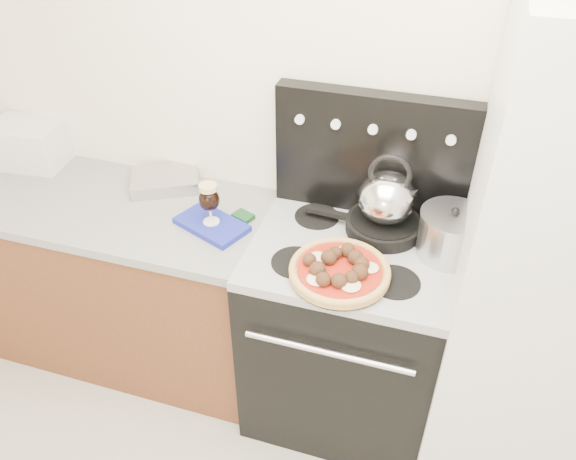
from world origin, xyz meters
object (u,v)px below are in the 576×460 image
at_px(toaster_oven, 30,144).
at_px(pizza, 340,269).
at_px(tea_kettle, 387,194).
at_px(fridge, 554,283).
at_px(skillet, 383,226).
at_px(beer_glass, 210,204).
at_px(stove_body, 345,335).
at_px(stock_pot, 450,235).
at_px(oven_mitt, 212,225).
at_px(base_cabinet, 120,281).
at_px(pizza_pan, 339,276).

distance_m(toaster_oven, pizza, 1.62).
distance_m(toaster_oven, tea_kettle, 1.67).
xyz_separation_m(fridge, skillet, (-0.61, 0.16, -0.00)).
bearing_deg(fridge, beer_glass, 179.53).
bearing_deg(skillet, stove_body, -123.85).
xyz_separation_m(tea_kettle, stock_pot, (0.25, -0.07, -0.09)).
bearing_deg(oven_mitt, toaster_oven, 167.23).
distance_m(base_cabinet, pizza_pan, 1.22).
height_order(stove_body, stock_pot, stock_pot).
xyz_separation_m(pizza_pan, stock_pot, (0.35, 0.25, 0.08)).
relative_size(fridge, beer_glass, 10.65).
bearing_deg(stock_pot, pizza, -144.99).
bearing_deg(skillet, base_cabinet, -174.73).
bearing_deg(toaster_oven, pizza_pan, -19.91).
height_order(base_cabinet, stove_body, stove_body).
distance_m(stove_body, pizza_pan, 0.52).
xyz_separation_m(toaster_oven, stock_pot, (1.92, -0.15, 0.01)).
bearing_deg(stove_body, fridge, -2.05).
bearing_deg(oven_mitt, base_cabinet, 175.75).
bearing_deg(stove_body, oven_mitt, -178.53).
height_order(oven_mitt, skillet, skillet).
xyz_separation_m(base_cabinet, beer_glass, (0.53, -0.04, 0.58)).
bearing_deg(tea_kettle, stock_pot, -25.49).
bearing_deg(stock_pot, tea_kettle, 164.84).
height_order(oven_mitt, pizza, pizza).
xyz_separation_m(beer_glass, pizza_pan, (0.56, -0.16, -0.09)).
relative_size(pizza, tea_kettle, 1.48).
bearing_deg(base_cabinet, pizza_pan, -10.55).
xyz_separation_m(beer_glass, stock_pot, (0.91, 0.08, -0.01)).
xyz_separation_m(toaster_oven, pizza, (1.57, -0.39, -0.04)).
bearing_deg(tea_kettle, toaster_oven, 166.97).
bearing_deg(fridge, stove_body, 177.95).
relative_size(oven_mitt, pizza, 0.80).
bearing_deg(skillet, stock_pot, -15.16).
xyz_separation_m(base_cabinet, skillet, (1.20, 0.11, 0.52)).
relative_size(base_cabinet, stock_pot, 6.29).
bearing_deg(beer_glass, stock_pot, 5.16).
xyz_separation_m(fridge, oven_mitt, (-1.27, 0.01, -0.04)).
xyz_separation_m(oven_mitt, pizza_pan, (0.56, -0.16, 0.01)).
height_order(toaster_oven, beer_glass, beer_glass).
xyz_separation_m(base_cabinet, tea_kettle, (1.20, 0.11, 0.66)).
bearing_deg(pizza, fridge, 12.18).
distance_m(pizza_pan, stock_pot, 0.44).
bearing_deg(pizza, oven_mitt, 163.66).
xyz_separation_m(oven_mitt, beer_glass, (0.00, 0.00, 0.10)).
relative_size(base_cabinet, tea_kettle, 6.06).
xyz_separation_m(oven_mitt, skillet, (0.66, 0.15, 0.03)).
bearing_deg(beer_glass, base_cabinet, 175.75).
relative_size(fridge, skillet, 6.49).
bearing_deg(stove_body, pizza_pan, -93.64).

